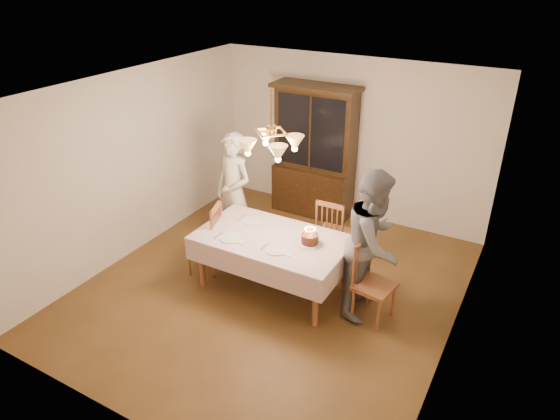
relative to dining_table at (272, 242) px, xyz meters
The scene contains 14 objects.
ground 0.68m from the dining_table, ahead, with size 5.00×5.00×0.00m, color #533617.
room_shell 0.90m from the dining_table, ahead, with size 5.00×5.00×5.00m.
dining_table is the anchor object (origin of this frame).
china_hutch 2.34m from the dining_table, 102.86° to the left, with size 1.38×0.54×2.16m.
chair_far_side 1.08m from the dining_table, 66.07° to the left, with size 0.45×0.43×1.00m.
chair_left_end 1.04m from the dining_table, behind, with size 0.53×0.55×1.00m.
chair_right_end 1.37m from the dining_table, ahead, with size 0.48×0.50×1.00m.
elderly_woman 1.24m from the dining_table, 146.78° to the left, with size 0.64×0.42×1.75m, color beige.
adult_in_grey 1.28m from the dining_table, 10.39° to the left, with size 0.89×0.69×1.82m, color slate.
birthday_cake 0.51m from the dining_table, 10.21° to the left, with size 0.30×0.30×0.21m.
place_setting_near_left 0.52m from the dining_table, 145.25° to the right, with size 0.41×0.27×0.02m.
place_setting_near_right 0.35m from the dining_table, 49.51° to the right, with size 0.40×0.25×0.02m.
place_setting_far_left 0.50m from the dining_table, 151.71° to the left, with size 0.40×0.25×0.02m.
chandelier 1.29m from the dining_table, 155.46° to the right, with size 0.62×0.62×0.73m.
Camera 1 is at (2.75, -4.67, 3.88)m, focal length 32.00 mm.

